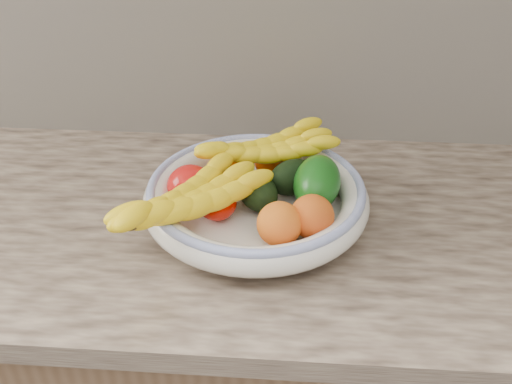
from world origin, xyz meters
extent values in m
cube|color=brown|center=(0.00, 1.68, 0.43)|extent=(2.40, 0.62, 0.86)
cube|color=tan|center=(0.00, 1.68, 0.88)|extent=(2.44, 0.66, 0.04)
cube|color=beige|center=(0.00, 1.99, 1.15)|extent=(2.40, 0.02, 0.50)
cylinder|color=silver|center=(0.00, 1.66, 0.91)|extent=(0.13, 0.13, 0.02)
cylinder|color=silver|center=(0.00, 1.66, 0.92)|extent=(0.32, 0.32, 0.01)
torus|color=silver|center=(0.00, 1.66, 0.95)|extent=(0.39, 0.39, 0.05)
torus|color=#3B4FA8|center=(0.00, 1.66, 0.97)|extent=(0.37, 0.37, 0.02)
ellipsoid|color=#E96204|center=(-0.05, 1.75, 0.95)|extent=(0.07, 0.07, 0.05)
ellipsoid|color=#DD4B04|center=(0.02, 1.77, 0.95)|extent=(0.07, 0.07, 0.05)
ellipsoid|color=red|center=(-0.12, 1.67, 0.96)|extent=(0.10, 0.10, 0.07)
ellipsoid|color=#BD0E00|center=(-0.06, 1.62, 0.96)|extent=(0.08, 0.08, 0.06)
ellipsoid|color=black|center=(0.00, 1.66, 0.96)|extent=(0.10, 0.11, 0.06)
ellipsoid|color=black|center=(0.06, 1.71, 0.96)|extent=(0.11, 0.11, 0.06)
ellipsoid|color=#0E490D|center=(0.10, 1.67, 0.98)|extent=(0.11, 0.13, 0.11)
ellipsoid|color=orange|center=(0.04, 1.56, 0.97)|extent=(0.08, 0.08, 0.07)
ellipsoid|color=orange|center=(0.09, 1.58, 0.97)|extent=(0.09, 0.09, 0.07)
camera|label=1|loc=(0.06, 0.84, 1.50)|focal=40.00mm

